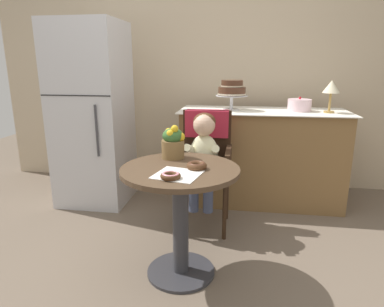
% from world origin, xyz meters
% --- Properties ---
extents(ground_plane, '(8.00, 8.00, 0.00)m').
position_xyz_m(ground_plane, '(0.00, 0.00, 0.00)').
color(ground_plane, '#6B5B4C').
extents(back_wall, '(4.80, 0.10, 2.70)m').
position_xyz_m(back_wall, '(0.00, 1.85, 1.35)').
color(back_wall, '#C1AD8E').
rests_on(back_wall, ground).
extents(cafe_table, '(0.72, 0.72, 0.72)m').
position_xyz_m(cafe_table, '(0.00, 0.00, 0.51)').
color(cafe_table, '#4C3826').
rests_on(cafe_table, ground).
extents(wicker_chair, '(0.42, 0.45, 0.95)m').
position_xyz_m(wicker_chair, '(0.07, 0.76, 0.64)').
color(wicker_chair, '#332114').
rests_on(wicker_chair, ground).
extents(seated_child, '(0.27, 0.32, 0.73)m').
position_xyz_m(seated_child, '(0.07, 0.60, 0.68)').
color(seated_child, beige).
rests_on(seated_child, ground).
extents(paper_napkin, '(0.29, 0.28, 0.00)m').
position_xyz_m(paper_napkin, '(0.01, -0.14, 0.72)').
color(paper_napkin, white).
rests_on(paper_napkin, cafe_table).
extents(donut_front, '(0.12, 0.12, 0.04)m').
position_xyz_m(donut_front, '(0.10, -0.01, 0.74)').
color(donut_front, '#4C2D19').
rests_on(donut_front, cafe_table).
extents(donut_mid, '(0.11, 0.11, 0.03)m').
position_xyz_m(donut_mid, '(-0.01, -0.21, 0.74)').
color(donut_mid, '#4C2D19').
rests_on(donut_mid, cafe_table).
extents(flower_vase, '(0.16, 0.15, 0.23)m').
position_xyz_m(flower_vase, '(-0.08, 0.20, 0.83)').
color(flower_vase, brown).
rests_on(flower_vase, cafe_table).
extents(display_counter, '(1.56, 0.62, 0.90)m').
position_xyz_m(display_counter, '(0.55, 1.30, 0.45)').
color(display_counter, olive).
rests_on(display_counter, ground).
extents(tiered_cake_stand, '(0.30, 0.30, 0.28)m').
position_xyz_m(tiered_cake_stand, '(0.25, 1.30, 1.08)').
color(tiered_cake_stand, silver).
rests_on(tiered_cake_stand, display_counter).
extents(round_layer_cake, '(0.21, 0.21, 0.13)m').
position_xyz_m(round_layer_cake, '(0.87, 1.32, 0.95)').
color(round_layer_cake, silver).
rests_on(round_layer_cake, display_counter).
extents(table_lamp, '(0.15, 0.15, 0.28)m').
position_xyz_m(table_lamp, '(1.12, 1.24, 1.12)').
color(table_lamp, '#B28C47').
rests_on(table_lamp, display_counter).
extents(refrigerator, '(0.64, 0.63, 1.70)m').
position_xyz_m(refrigerator, '(-1.05, 1.10, 0.85)').
color(refrigerator, silver).
rests_on(refrigerator, ground).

